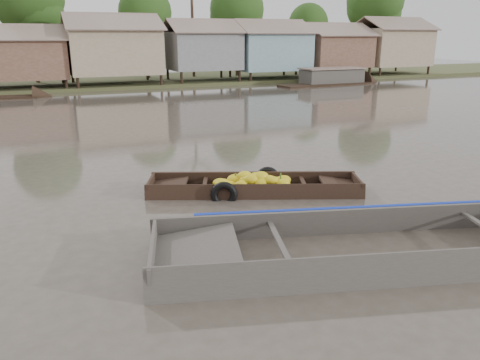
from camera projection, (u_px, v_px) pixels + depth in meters
name	position (u px, v px, depth m)	size (l,w,h in m)	color
ground	(227.00, 241.00, 8.99)	(120.00, 120.00, 0.00)	#463F36
riverbank	(116.00, 45.00, 37.23)	(120.00, 12.47, 10.22)	#384723
banana_boat	(252.00, 187.00, 11.80)	(5.42, 3.18, 0.73)	black
viewer_boat	(389.00, 251.00, 8.40)	(8.77, 4.43, 0.68)	#45403A
distant_boats	(267.00, 85.00, 34.91)	(46.81, 16.61, 1.38)	black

